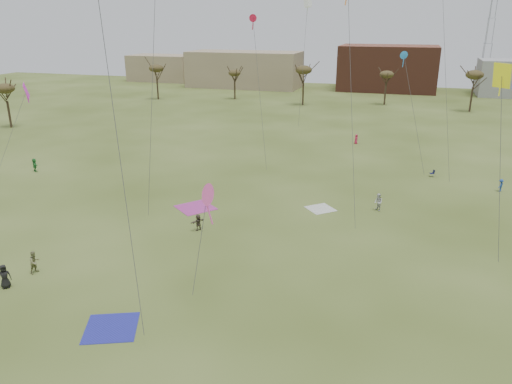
# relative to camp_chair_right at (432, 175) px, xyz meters

# --- Properties ---
(ground) EXTENTS (260.00, 260.00, 0.00)m
(ground) POSITION_rel_camp_chair_right_xyz_m (-14.88, -39.02, -0.26)
(ground) COLOR #3A4916
(ground) RESTS_ON ground
(spectator_fore_b) EXTENTS (0.87, 1.01, 1.82)m
(spectator_fore_b) POSITION_rel_camp_chair_right_xyz_m (-30.37, -35.27, 0.65)
(spectator_fore_b) COLOR olive
(spectator_fore_b) RESTS_ON ground
(spectator_fore_c) EXTENTS (1.17, 1.48, 1.57)m
(spectator_fore_c) POSITION_rel_camp_chair_right_xyz_m (-21.48, -23.97, 0.53)
(spectator_fore_c) COLOR brown
(spectator_fore_c) RESTS_ON ground
(flyer_mid_a) EXTENTS (1.06, 1.05, 1.85)m
(flyer_mid_a) POSITION_rel_camp_chair_right_xyz_m (-30.88, -37.83, 0.66)
(flyer_mid_a) COLOR black
(flyer_mid_a) RESTS_ON ground
(spectator_mid_e) EXTENTS (1.11, 1.13, 1.83)m
(spectator_mid_e) POSITION_rel_camp_chair_right_xyz_m (-5.70, -13.92, 0.66)
(spectator_mid_e) COLOR silver
(spectator_mid_e) RESTS_ON ground
(flyer_far_a) EXTENTS (1.53, 1.43, 1.71)m
(flyer_far_a) POSITION_rel_camp_chair_right_xyz_m (-49.37, -12.69, 0.60)
(flyer_far_a) COLOR #2B8338
(flyer_far_a) RESTS_ON ground
(flyer_far_b) EXTENTS (0.78, 0.88, 1.51)m
(flyer_far_b) POSITION_rel_camp_chair_right_xyz_m (-11.04, 14.79, 0.49)
(flyer_far_b) COLOR #C3214A
(flyer_far_b) RESTS_ON ground
(flyer_far_c) EXTENTS (0.93, 1.09, 1.46)m
(flyer_far_c) POSITION_rel_camp_chair_right_xyz_m (7.34, -3.60, 0.47)
(flyer_far_c) COLOR #1F4391
(flyer_far_c) RESTS_ON ground
(blanket_blue) EXTENTS (4.26, 4.26, 0.03)m
(blanket_blue) POSITION_rel_camp_chair_right_xyz_m (-20.65, -39.99, -0.26)
(blanket_blue) COLOR #24289F
(blanket_blue) RESTS_ON ground
(blanket_cream) EXTENTS (3.63, 3.63, 0.03)m
(blanket_cream) POSITION_rel_camp_chair_right_xyz_m (-11.45, -15.19, -0.26)
(blanket_cream) COLOR silver
(blanket_cream) RESTS_ON ground
(blanket_plum) EXTENTS (4.97, 4.97, 0.03)m
(blanket_plum) POSITION_rel_camp_chair_right_xyz_m (-24.10, -18.69, -0.26)
(blanket_plum) COLOR #B33795
(blanket_plum) RESTS_ON ground
(camp_chair_right) EXTENTS (0.69, 0.66, 0.87)m
(camp_chair_right) POSITION_rel_camp_chair_right_xyz_m (0.00, 0.00, 0.00)
(camp_chair_right) COLOR #121533
(camp_chair_right) RESTS_ON ground
(kites_aloft) EXTENTS (72.28, 72.04, 24.71)m
(kites_aloft) POSITION_rel_camp_chair_right_xyz_m (-19.62, -4.45, 18.75)
(kites_aloft) COLOR red
(kites_aloft) RESTS_ON ground
(tree_line) EXTENTS (117.44, 49.32, 8.91)m
(tree_line) POSITION_rel_camp_chair_right_xyz_m (-17.73, 40.10, 6.83)
(tree_line) COLOR #3A2B1E
(tree_line) RESTS_ON ground
(building_tan) EXTENTS (32.00, 14.00, 10.00)m
(building_tan) POSITION_rel_camp_chair_right_xyz_m (-49.88, 75.98, 4.74)
(building_tan) COLOR #937F60
(building_tan) RESTS_ON ground
(building_brick) EXTENTS (26.00, 16.00, 12.00)m
(building_brick) POSITION_rel_camp_chair_right_xyz_m (-9.88, 80.98, 5.74)
(building_brick) COLOR brown
(building_brick) RESTS_ON ground
(building_tan_west) EXTENTS (20.00, 12.00, 8.00)m
(building_tan_west) POSITION_rel_camp_chair_right_xyz_m (-79.88, 82.98, 3.74)
(building_tan_west) COLOR #937F60
(building_tan_west) RESTS_ON ground
(radio_tower) EXTENTS (1.51, 1.72, 41.00)m
(radio_tower) POSITION_rel_camp_chair_right_xyz_m (15.12, 85.98, 18.95)
(radio_tower) COLOR #9EA3A8
(radio_tower) RESTS_ON ground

